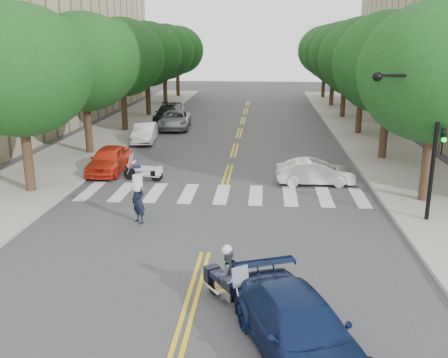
# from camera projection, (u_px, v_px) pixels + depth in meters

# --- Properties ---
(ground) EXTENTS (140.00, 140.00, 0.00)m
(ground) POSITION_uv_depth(u_px,v_px,m) (205.00, 253.00, 16.60)
(ground) COLOR #38383A
(ground) RESTS_ON ground
(sidewalk_left) EXTENTS (5.00, 60.00, 0.15)m
(sidewalk_left) POSITION_uv_depth(u_px,v_px,m) (116.00, 130.00, 38.43)
(sidewalk_left) COLOR #9E9991
(sidewalk_left) RESTS_ON ground
(sidewalk_right) EXTENTS (5.00, 60.00, 0.15)m
(sidewalk_right) POSITION_uv_depth(u_px,v_px,m) (367.00, 134.00, 36.94)
(sidewalk_right) COLOR #9E9991
(sidewalk_right) RESTS_ON ground
(tree_l_0) EXTENTS (6.40, 6.40, 8.45)m
(tree_l_0) POSITION_uv_depth(u_px,v_px,m) (18.00, 70.00, 21.54)
(tree_l_0) COLOR #382316
(tree_l_0) RESTS_ON ground
(tree_l_1) EXTENTS (6.40, 6.40, 8.45)m
(tree_l_1) POSITION_uv_depth(u_px,v_px,m) (83.00, 62.00, 29.22)
(tree_l_1) COLOR #382316
(tree_l_1) RESTS_ON ground
(tree_l_2) EXTENTS (6.40, 6.40, 8.45)m
(tree_l_2) POSITION_uv_depth(u_px,v_px,m) (121.00, 57.00, 36.89)
(tree_l_2) COLOR #382316
(tree_l_2) RESTS_ON ground
(tree_l_3) EXTENTS (6.40, 6.40, 8.45)m
(tree_l_3) POSITION_uv_depth(u_px,v_px,m) (146.00, 54.00, 44.57)
(tree_l_3) COLOR #382316
(tree_l_3) RESTS_ON ground
(tree_l_4) EXTENTS (6.40, 6.40, 8.45)m
(tree_l_4) POSITION_uv_depth(u_px,v_px,m) (164.00, 52.00, 52.25)
(tree_l_4) COLOR #382316
(tree_l_4) RESTS_ON ground
(tree_l_5) EXTENTS (6.40, 6.40, 8.45)m
(tree_l_5) POSITION_uv_depth(u_px,v_px,m) (177.00, 50.00, 59.92)
(tree_l_5) COLOR #382316
(tree_l_5) RESTS_ON ground
(tree_r_0) EXTENTS (6.40, 6.40, 8.45)m
(tree_r_0) POSITION_uv_depth(u_px,v_px,m) (437.00, 73.00, 20.16)
(tree_r_0) COLOR #382316
(tree_r_0) RESTS_ON ground
(tree_r_1) EXTENTS (6.40, 6.40, 8.45)m
(tree_r_1) POSITION_uv_depth(u_px,v_px,m) (390.00, 63.00, 27.84)
(tree_r_1) COLOR #382316
(tree_r_1) RESTS_ON ground
(tree_r_2) EXTENTS (6.40, 6.40, 8.45)m
(tree_r_2) POSITION_uv_depth(u_px,v_px,m) (363.00, 58.00, 35.51)
(tree_r_2) COLOR #382316
(tree_r_2) RESTS_ON ground
(tree_r_3) EXTENTS (6.40, 6.40, 8.45)m
(tree_r_3) POSITION_uv_depth(u_px,v_px,m) (346.00, 55.00, 43.19)
(tree_r_3) COLOR #382316
(tree_r_3) RESTS_ON ground
(tree_r_4) EXTENTS (6.40, 6.40, 8.45)m
(tree_r_4) POSITION_uv_depth(u_px,v_px,m) (334.00, 52.00, 50.87)
(tree_r_4) COLOR #382316
(tree_r_4) RESTS_ON ground
(tree_r_5) EXTENTS (6.40, 6.40, 8.45)m
(tree_r_5) POSITION_uv_depth(u_px,v_px,m) (325.00, 51.00, 58.54)
(tree_r_5) COLOR #382316
(tree_r_5) RESTS_ON ground
(traffic_signal_pole) EXTENTS (2.82, 0.42, 6.00)m
(traffic_signal_pole) POSITION_uv_depth(u_px,v_px,m) (424.00, 127.00, 18.34)
(traffic_signal_pole) COLOR black
(traffic_signal_pole) RESTS_ON ground
(motorcycle_police) EXTENTS (1.40, 1.86, 1.71)m
(motorcycle_police) POSITION_uv_depth(u_px,v_px,m) (226.00, 278.00, 13.21)
(motorcycle_police) COLOR black
(motorcycle_police) RESTS_ON ground
(motorcycle_parked) EXTENTS (2.07, 0.66, 1.34)m
(motorcycle_parked) POSITION_uv_depth(u_px,v_px,m) (146.00, 172.00, 24.92)
(motorcycle_parked) COLOR black
(motorcycle_parked) RESTS_ON ground
(officer_standing) EXTENTS (0.79, 0.77, 1.83)m
(officer_standing) POSITION_uv_depth(u_px,v_px,m) (138.00, 200.00, 19.08)
(officer_standing) COLOR black
(officer_standing) RESTS_ON ground
(convertible) EXTENTS (3.81, 1.48, 1.24)m
(convertible) POSITION_uv_depth(u_px,v_px,m) (315.00, 172.00, 24.24)
(convertible) COLOR white
(convertible) RESTS_ON ground
(sedan_blue) EXTENTS (3.53, 5.17, 1.39)m
(sedan_blue) POSITION_uv_depth(u_px,v_px,m) (300.00, 329.00, 10.98)
(sedan_blue) COLOR #111F49
(sedan_blue) RESTS_ON ground
(parked_car_a) EXTENTS (1.67, 4.14, 1.41)m
(parked_car_a) POSITION_uv_depth(u_px,v_px,m) (109.00, 159.00, 26.42)
(parked_car_a) COLOR red
(parked_car_a) RESTS_ON ground
(parked_car_b) EXTENTS (1.78, 4.10, 1.31)m
(parked_car_b) POSITION_uv_depth(u_px,v_px,m) (145.00, 133.00, 34.19)
(parked_car_b) COLOR white
(parked_car_b) RESTS_ON ground
(parked_car_c) EXTENTS (2.76, 5.24, 1.41)m
(parked_car_c) POSITION_uv_depth(u_px,v_px,m) (175.00, 120.00, 39.36)
(parked_car_c) COLOR #9C9DA3
(parked_car_c) RESTS_ON ground
(parked_car_d) EXTENTS (2.29, 5.14, 1.47)m
(parked_car_d) POSITION_uv_depth(u_px,v_px,m) (168.00, 114.00, 42.31)
(parked_car_d) COLOR black
(parked_car_d) RESTS_ON ground
(parked_car_e) EXTENTS (1.80, 4.03, 1.35)m
(parked_car_e) POSITION_uv_depth(u_px,v_px,m) (174.00, 110.00, 45.21)
(parked_car_e) COLOR gray
(parked_car_e) RESTS_ON ground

